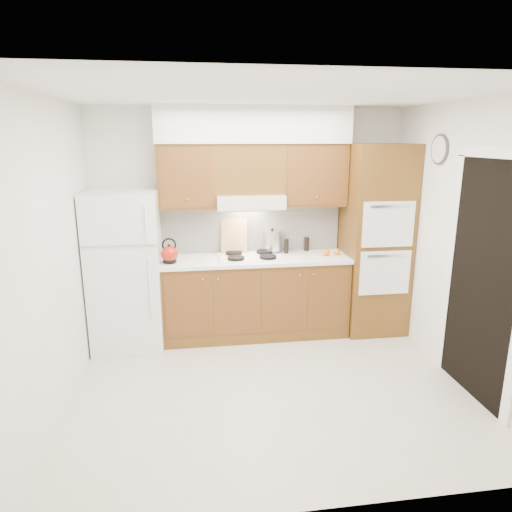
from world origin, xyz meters
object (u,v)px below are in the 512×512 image
(fridge, at_px, (126,270))
(oven_cabinet, at_px, (375,240))
(kettle, at_px, (169,254))
(stock_pot, at_px, (272,241))

(fridge, distance_m, oven_cabinet, 2.86)
(oven_cabinet, height_order, kettle, oven_cabinet)
(oven_cabinet, height_order, stock_pot, oven_cabinet)
(oven_cabinet, bearing_deg, stock_pot, 169.93)
(stock_pot, bearing_deg, fridge, -171.59)
(oven_cabinet, bearing_deg, kettle, -177.81)
(kettle, height_order, stock_pot, stock_pot)
(oven_cabinet, distance_m, stock_pot, 1.20)
(oven_cabinet, relative_size, kettle, 12.14)
(fridge, distance_m, kettle, 0.51)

